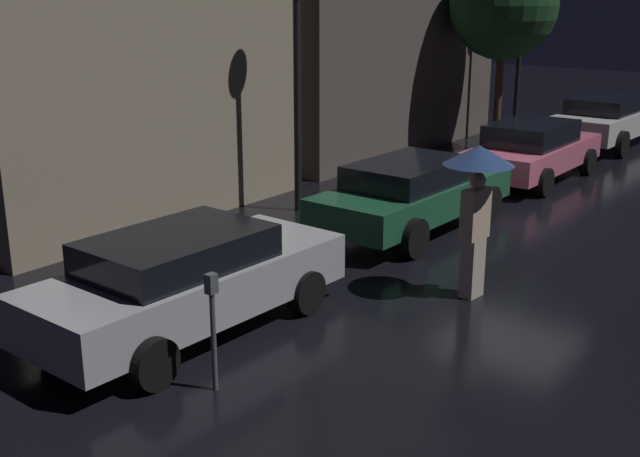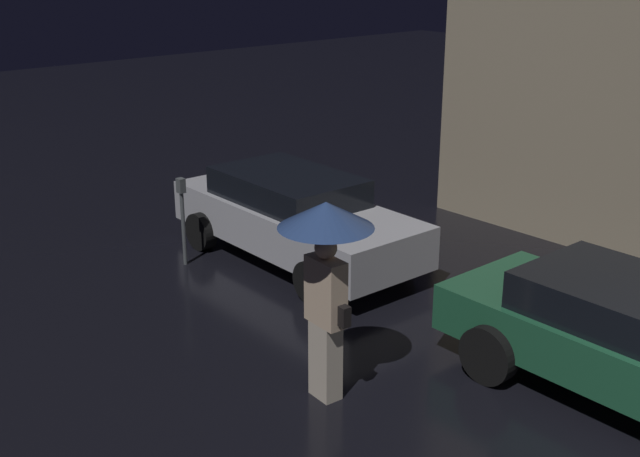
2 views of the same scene
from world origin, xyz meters
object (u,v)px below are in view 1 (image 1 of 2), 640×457
Objects in this scene: parked_car_silver at (187,279)px; parked_car_green at (413,192)px; parked_car_white at (607,119)px; parked_car_pink at (532,150)px; street_lamp_far at (522,13)px; parking_meter at (213,320)px; street_lamp_near at (297,30)px; pedestrian_with_umbrella at (477,184)px.

parked_car_silver is 5.64m from parked_car_green.
parked_car_white reaches higher than parked_car_green.
parked_car_green is at bearing 178.84° from parked_car_pink.
street_lamp_far is at bearing 10.67° from parked_car_silver.
parking_meter is (-11.65, -1.33, 0.13)m from parked_car_pink.
parked_car_silver reaches higher than parked_car_pink.
parked_car_pink is at bearing -26.29° from street_lamp_near.
parked_car_silver reaches higher than parked_car_green.
parked_car_silver is at bearing -154.72° from street_lamp_near.
parked_car_silver is at bearing -178.38° from parked_car_green.
parked_car_pink is 1.93× the size of pedestrian_with_umbrella.
street_lamp_near is 9.85m from street_lamp_far.
street_lamp_near reaches higher than parking_meter.
parked_car_green is at bearing -84.97° from street_lamp_near.
street_lamp_near is 0.93× the size of street_lamp_far.
parked_car_white is (15.92, -0.03, 0.04)m from parked_car_silver.
parked_car_white reaches higher than parking_meter.
street_lamp_near is at bearing 153.90° from parked_car_pink.
parked_car_white is 12.84m from pedestrian_with_umbrella.
street_lamp_far is (9.85, -0.14, 0.08)m from street_lamp_near.
parked_car_white is 0.93× the size of street_lamp_far.
parked_car_silver is 0.88× the size of street_lamp_far.
parked_car_white is 16.91m from parking_meter.
pedestrian_with_umbrella is (-2.31, -2.40, 0.95)m from parked_car_green.
pedestrian_with_umbrella reaches higher than parked_car_white.
street_lamp_near is (-0.22, 2.50, 2.80)m from parked_car_green.
parked_car_green is 0.96× the size of street_lamp_near.
parked_car_white is 2.11× the size of pedestrian_with_umbrella.
parked_car_pink is 0.85× the size of street_lamp_far.
pedestrian_with_umbrella is 1.61× the size of parking_meter.
parked_car_pink is at bearing -151.39° from street_lamp_far.
parked_car_green is 10.29m from parked_car_white.
street_lamp_near is (-5.30, 2.62, 2.80)m from parked_car_pink.
parking_meter reaches higher than parked_car_pink.
parked_car_white is at bearing -74.88° from street_lamp_far.
parked_car_silver is 10.72m from parked_car_pink.
parked_car_white is at bearing -164.67° from pedestrian_with_umbrella.
street_lamp_near reaches higher than parked_car_white.
parking_meter is at bearing -148.11° from street_lamp_near.
parking_meter reaches higher than parked_car_green.
pedestrian_with_umbrella is at bearing -167.91° from parked_car_white.
parked_car_white is at bearing 0.53° from parked_car_green.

